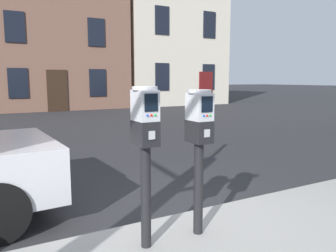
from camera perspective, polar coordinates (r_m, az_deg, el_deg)
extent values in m
plane|color=#28282B|center=(3.63, -0.83, -18.58)|extent=(160.00, 160.00, 0.00)
cylinder|color=black|center=(3.02, -3.78, -11.89)|extent=(0.09, 0.09, 0.92)
cube|color=black|center=(2.88, -3.88, -1.21)|extent=(0.17, 0.24, 0.21)
cube|color=#A5A8AD|center=(2.76, -2.74, -1.57)|extent=(0.06, 0.01, 0.07)
cube|color=#B7BABF|center=(2.85, -3.93, 3.50)|extent=(0.17, 0.23, 0.26)
cube|color=black|center=(2.74, -2.86, 3.99)|extent=(0.12, 0.01, 0.15)
cylinder|color=blue|center=(2.73, -3.48, 1.78)|extent=(0.02, 0.01, 0.02)
cylinder|color=red|center=(2.75, -2.82, 1.82)|extent=(0.02, 0.01, 0.02)
cylinder|color=green|center=(2.76, -2.17, 1.86)|extent=(0.02, 0.01, 0.02)
cylinder|color=#B7BABF|center=(2.84, -3.96, 6.42)|extent=(0.22, 0.22, 0.03)
cylinder|color=black|center=(3.28, 5.17, -10.48)|extent=(0.09, 0.09, 0.90)
cube|color=black|center=(3.15, 5.30, -0.92)|extent=(0.17, 0.24, 0.21)
cube|color=#A5A8AD|center=(3.05, 6.66, -1.23)|extent=(0.06, 0.01, 0.07)
cube|color=#B7BABF|center=(3.12, 5.35, 3.27)|extent=(0.17, 0.23, 0.25)
cube|color=black|center=(3.02, 6.65, 3.68)|extent=(0.12, 0.01, 0.14)
cylinder|color=blue|center=(3.01, 6.10, 1.73)|extent=(0.02, 0.01, 0.02)
cylinder|color=red|center=(3.03, 6.64, 1.76)|extent=(0.02, 0.01, 0.02)
cylinder|color=green|center=(3.05, 7.17, 1.80)|extent=(0.02, 0.01, 0.02)
cylinder|color=#B7BABF|center=(3.11, 5.39, 5.87)|extent=(0.22, 0.22, 0.03)
cube|color=brown|center=(20.90, -19.72, 17.44)|extent=(7.83, 5.16, 10.48)
cube|color=black|center=(17.75, -24.07, 6.65)|extent=(0.90, 0.06, 1.44)
cube|color=black|center=(18.49, -11.82, 7.19)|extent=(0.90, 0.06, 1.44)
cube|color=black|center=(17.91, -24.56, 15.05)|extent=(0.90, 0.06, 1.44)
cube|color=black|center=(18.65, -12.06, 15.27)|extent=(0.90, 0.06, 1.44)
cube|color=black|center=(18.00, -18.24, 5.70)|extent=(1.00, 0.07, 2.10)
cube|color=beige|center=(24.13, -1.12, 19.44)|extent=(6.67, 6.45, 12.88)
cube|color=black|center=(19.98, -0.99, 8.34)|extent=(0.90, 0.06, 1.60)
cube|color=black|center=(21.74, 6.89, 8.25)|extent=(0.90, 0.06, 1.60)
cube|color=black|center=(20.27, -1.01, 17.48)|extent=(0.90, 0.06, 1.60)
cube|color=black|center=(22.00, 7.04, 16.67)|extent=(0.90, 0.06, 1.60)
cube|color=#591414|center=(21.63, 6.41, 6.35)|extent=(1.00, 0.07, 2.10)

